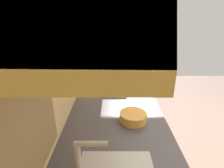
% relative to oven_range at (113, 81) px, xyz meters
% --- Properties ---
extents(ground_plane, '(5.77, 5.77, 0.00)m').
position_rel_oven_range_xyz_m(ground_plane, '(-1.26, -1.13, -0.46)').
color(ground_plane, gray).
extents(wall_back, '(3.73, 0.12, 2.78)m').
position_rel_oven_range_xyz_m(wall_back, '(-1.26, 0.37, 0.92)').
color(wall_back, '#F1C986').
rests_on(wall_back, ground_plane).
extents(counter_run, '(2.72, 0.67, 0.90)m').
position_rel_oven_range_xyz_m(counter_run, '(-1.69, -0.01, -0.01)').
color(counter_run, '#CCBA6A').
rests_on(counter_run, ground_plane).
extents(window_back_wall, '(0.51, 0.02, 0.64)m').
position_rel_oven_range_xyz_m(window_back_wall, '(-2.34, 0.30, 0.83)').
color(window_back_wall, '#997A4C').
extents(oven_range, '(0.67, 0.63, 1.08)m').
position_rel_oven_range_xyz_m(oven_range, '(0.00, 0.00, 0.00)').
color(oven_range, '#B7BABF').
rests_on(oven_range, ground_plane).
extents(microwave, '(0.46, 0.35, 0.28)m').
position_rel_oven_range_xyz_m(microwave, '(-0.95, 0.01, 0.57)').
color(microwave, '#B7BABF').
rests_on(microwave, counter_run).
extents(bowl, '(0.17, 0.17, 0.06)m').
position_rel_oven_range_xyz_m(bowl, '(-1.84, -0.12, 0.47)').
color(bowl, gold).
rests_on(bowl, counter_run).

